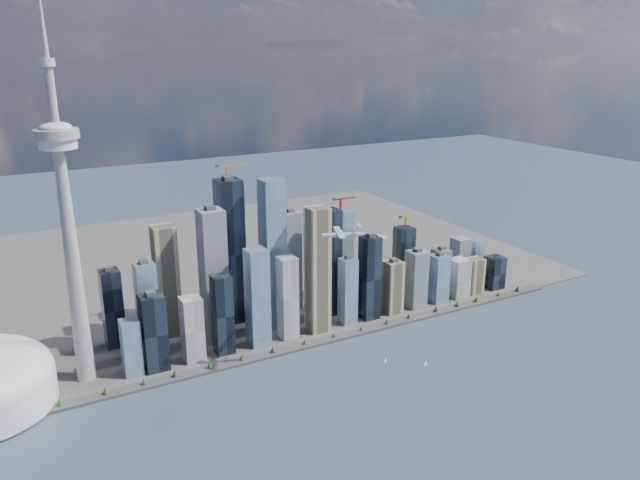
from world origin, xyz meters
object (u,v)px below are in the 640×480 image
sailboat_west (425,363)px  airplane (342,234)px  sailboat_east (385,360)px  needle_tower (68,223)px

sailboat_west → airplane: bearing=148.4°
airplane → sailboat_east: 221.40m
needle_tower → sailboat_west: bearing=-23.9°
airplane → sailboat_east: bearing=10.4°
sailboat_west → sailboat_east: bearing=133.0°
airplane → sailboat_west: 245.75m
airplane → sailboat_west: bearing=-2.1°
sailboat_east → sailboat_west: bearing=-59.8°
needle_tower → sailboat_west: size_ratio=57.82×
airplane → sailboat_west: size_ratio=6.65×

